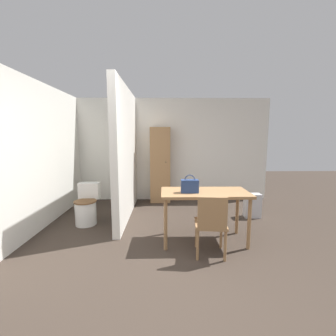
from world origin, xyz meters
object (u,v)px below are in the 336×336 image
toilet (87,207)px  wooden_cabinet (160,165)px  handbag (190,186)px  space_heater (252,205)px  dining_table (205,197)px  wooden_chair (211,223)px

toilet → wooden_cabinet: 2.01m
handbag → space_heater: (1.37, 1.07, -0.64)m
dining_table → toilet: 2.18m
dining_table → space_heater: 1.59m
toilet → handbag: size_ratio=2.75×
wooden_chair → toilet: wooden_chair is taller
wooden_chair → toilet: size_ratio=1.17×
handbag → dining_table: bearing=15.2°
handbag → space_heater: 1.85m
space_heater → handbag: bearing=-141.9°
toilet → handbag: bearing=-24.8°
dining_table → wooden_chair: size_ratio=1.53×
dining_table → handbag: handbag is taller
handbag → space_heater: handbag is taller
wooden_chair → toilet: bearing=155.0°
toilet → wooden_cabinet: size_ratio=0.40×
handbag → wooden_chair: bearing=-58.0°
wooden_chair → dining_table: bearing=96.6°
handbag → wooden_cabinet: 2.25m
handbag → wooden_cabinet: (-0.46, 2.21, 0.03)m
toilet → space_heater: size_ratio=1.54×
space_heater → wooden_cabinet: bearing=148.2°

